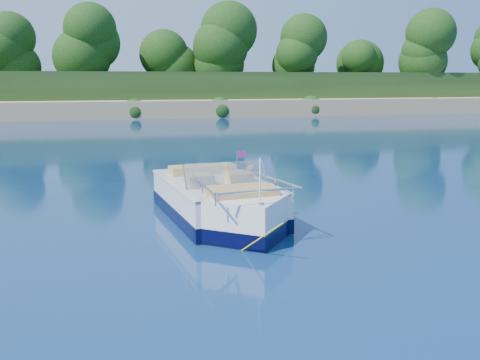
% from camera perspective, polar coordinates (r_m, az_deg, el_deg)
% --- Properties ---
extents(ground, '(160.00, 160.00, 0.00)m').
position_cam_1_polar(ground, '(12.25, -0.73, -4.95)').
color(ground, '#092044').
rests_on(ground, ground).
extents(shoreline, '(170.00, 59.00, 6.00)m').
position_cam_1_polar(shoreline, '(75.32, -12.37, 8.67)').
color(shoreline, tan).
rests_on(shoreline, ground).
extents(treeline, '(150.00, 7.12, 8.19)m').
position_cam_1_polar(treeline, '(52.60, -11.56, 12.92)').
color(treeline, black).
rests_on(treeline, ground).
extents(motorboat, '(2.66, 6.19, 2.06)m').
position_cam_1_polar(motorboat, '(12.63, -2.03, -2.60)').
color(motorboat, white).
rests_on(motorboat, ground).
extents(tow_tube, '(1.45, 1.45, 0.34)m').
position_cam_1_polar(tow_tube, '(15.14, 1.70, -1.57)').
color(tow_tube, '#FFB200').
rests_on(tow_tube, ground).
extents(boy, '(0.35, 0.77, 1.50)m').
position_cam_1_polar(boy, '(15.16, 1.18, -1.89)').
color(boy, tan).
rests_on(boy, ground).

